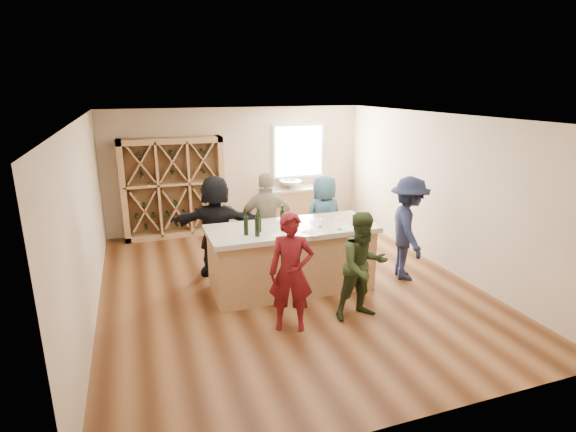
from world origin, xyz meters
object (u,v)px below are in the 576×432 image
object	(u,v)px
wine_bottle_b	(257,227)
person_near_right	(363,266)
wine_bottle_e	(283,220)
person_far_mid	(267,223)
sink	(290,184)
tasting_counter_base	(292,260)
person_far_right	(324,219)
person_far_left	(216,226)
wine_rack	(174,188)
wine_bottle_c	(259,223)
person_near_left	(291,272)
wine_bottle_a	(246,226)
person_server	(408,229)

from	to	relation	value
wine_bottle_b	person_near_right	world-z (taller)	person_near_right
wine_bottle_e	person_far_mid	size ratio (longest dim) A/B	0.18
sink	person_far_mid	world-z (taller)	person_far_mid
tasting_counter_base	person_far_right	size ratio (longest dim) A/B	1.56
tasting_counter_base	person_far_left	distance (m)	1.49
wine_rack	wine_bottle_c	size ratio (longest dim) A/B	7.93
sink	tasting_counter_base	world-z (taller)	sink
wine_rack	wine_bottle_e	distance (m)	3.79
person_near_right	person_far_mid	world-z (taller)	person_far_mid
person_near_left	person_far_left	bearing A→B (deg)	126.01
wine_rack	wine_bottle_e	size ratio (longest dim) A/B	6.86
person_far_mid	person_far_left	xyz separation A→B (m)	(-0.90, 0.11, 0.00)
person_far_right	sink	bearing A→B (deg)	-102.58
wine_bottle_b	person_near_left	xyz separation A→B (m)	(0.21, -0.93, -0.39)
wine_bottle_a	person_far_right	distance (m)	2.16
sink	person_server	xyz separation A→B (m)	(0.88, -3.60, -0.11)
wine_bottle_a	person_far_left	xyz separation A→B (m)	(-0.25, 1.16, -0.32)
sink	person_far_right	world-z (taller)	person_far_right
wine_bottle_e	person_far_right	distance (m)	1.66
person_server	person_far_right	distance (m)	1.60
person_far_mid	person_far_left	world-z (taller)	same
sink	person_far_right	bearing A→B (deg)	-94.03
wine_bottle_a	person_server	xyz separation A→B (m)	(2.84, -0.07, -0.32)
sink	wine_bottle_e	bearing A→B (deg)	-111.30
wine_bottle_a	person_far_right	bearing A→B (deg)	32.61
wine_bottle_c	person_far_right	distance (m)	1.93
wine_bottle_a	person_far_left	world-z (taller)	person_far_left
wine_rack	tasting_counter_base	xyz separation A→B (m)	(1.54, -3.43, -0.60)
sink	wine_bottle_c	xyz separation A→B (m)	(-1.73, -3.45, 0.21)
wine_bottle_b	person_near_left	size ratio (longest dim) A/B	0.18
wine_bottle_b	wine_bottle_e	world-z (taller)	wine_bottle_e
sink	person_near_left	distance (m)	4.86
tasting_counter_base	wine_bottle_b	bearing A→B (deg)	-155.76
wine_bottle_a	person_near_left	size ratio (longest dim) A/B	0.17
tasting_counter_base	person_far_right	bearing A→B (deg)	44.23
tasting_counter_base	wine_bottle_a	bearing A→B (deg)	-167.37
wine_bottle_e	person_far_mid	xyz separation A→B (m)	(0.04, 1.00, -0.34)
tasting_counter_base	person_far_right	xyz separation A→B (m)	(0.99, 0.97, 0.33)
tasting_counter_base	wine_bottle_e	xyz separation A→B (m)	(-0.19, -0.12, 0.74)
sink	person_near_right	xyz separation A→B (m)	(-0.53, -4.61, -0.22)
wine_bottle_a	person_near_right	world-z (taller)	person_near_right
wine_bottle_e	person_near_right	bearing A→B (deg)	-53.98
wine_bottle_c	tasting_counter_base	bearing A→B (deg)	9.68
sink	wine_bottle_a	distance (m)	4.05
person_near_left	tasting_counter_base	bearing A→B (deg)	90.85
sink	person_far_mid	bearing A→B (deg)	-117.93
person_near_left	person_far_left	world-z (taller)	person_far_left
sink	person_far_right	size ratio (longest dim) A/B	0.32
person_near_left	person_near_right	distance (m)	1.08
wine_bottle_c	person_far_right	bearing A→B (deg)	34.28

